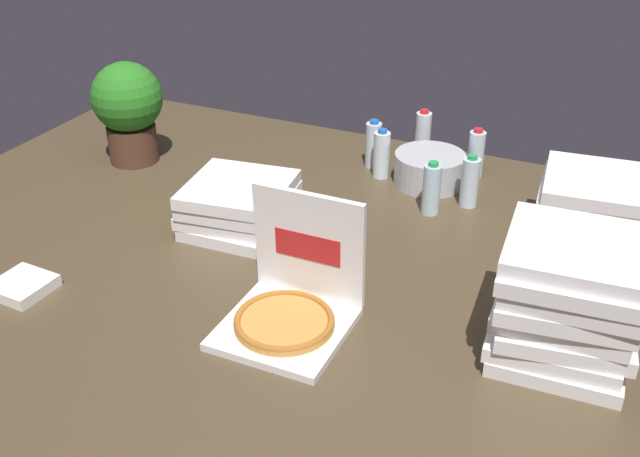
# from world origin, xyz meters

# --- Properties ---
(ground_plane) EXTENTS (3.20, 2.40, 0.02)m
(ground_plane) POSITION_xyz_m (0.00, 0.00, -0.01)
(ground_plane) COLOR #4C3D28
(open_pizza_box) EXTENTS (0.35, 0.36, 0.37)m
(open_pizza_box) POSITION_xyz_m (0.08, -0.21, 0.07)
(open_pizza_box) COLOR white
(open_pizza_box) RESTS_ON ground_plane
(pizza_stack_center_far) EXTENTS (0.39, 0.39, 0.17)m
(pizza_stack_center_far) POSITION_xyz_m (-0.34, 0.22, 0.09)
(pizza_stack_center_far) COLOR white
(pizza_stack_center_far) RESTS_ON ground_plane
(pizza_stack_left_near) EXTENTS (0.40, 0.38, 0.26)m
(pizza_stack_left_near) POSITION_xyz_m (0.80, 0.59, 0.13)
(pizza_stack_left_near) COLOR white
(pizza_stack_left_near) RESTS_ON ground_plane
(pizza_stack_left_far) EXTENTS (0.40, 0.39, 0.35)m
(pizza_stack_left_far) POSITION_xyz_m (0.80, -0.03, 0.17)
(pizza_stack_left_far) COLOR white
(pizza_stack_left_far) RESTS_ON ground_plane
(ice_bucket) EXTENTS (0.28, 0.28, 0.13)m
(ice_bucket) POSITION_xyz_m (0.16, 0.83, 0.06)
(ice_bucket) COLOR #B7BABF
(ice_bucket) RESTS_ON ground_plane
(water_bottle_0) EXTENTS (0.07, 0.07, 0.20)m
(water_bottle_0) POSITION_xyz_m (-0.10, 0.89, 0.10)
(water_bottle_0) COLOR silver
(water_bottle_0) RESTS_ON ground_plane
(water_bottle_1) EXTENTS (0.07, 0.07, 0.20)m
(water_bottle_1) POSITION_xyz_m (0.05, 1.09, 0.10)
(water_bottle_1) COLOR white
(water_bottle_1) RESTS_ON ground_plane
(water_bottle_2) EXTENTS (0.07, 0.07, 0.20)m
(water_bottle_2) POSITION_xyz_m (-0.03, 0.82, 0.10)
(water_bottle_2) COLOR white
(water_bottle_2) RESTS_ON ground_plane
(water_bottle_3) EXTENTS (0.07, 0.07, 0.20)m
(water_bottle_3) POSITION_xyz_m (0.35, 0.72, 0.10)
(water_bottle_3) COLOR silver
(water_bottle_3) RESTS_ON ground_plane
(water_bottle_4) EXTENTS (0.07, 0.07, 0.20)m
(water_bottle_4) POSITION_xyz_m (0.31, 0.98, 0.10)
(water_bottle_4) COLOR silver
(water_bottle_4) RESTS_ON ground_plane
(water_bottle_5) EXTENTS (0.07, 0.07, 0.20)m
(water_bottle_5) POSITION_xyz_m (0.24, 0.60, 0.10)
(water_bottle_5) COLOR silver
(water_bottle_5) RESTS_ON ground_plane
(potted_plant) EXTENTS (0.29, 0.29, 0.42)m
(potted_plant) POSITION_xyz_m (-1.04, 0.53, 0.24)
(potted_plant) COLOR #513323
(potted_plant) RESTS_ON ground_plane
(napkin_pile) EXTENTS (0.17, 0.17, 0.04)m
(napkin_pile) POSITION_xyz_m (-0.75, -0.41, 0.02)
(napkin_pile) COLOR white
(napkin_pile) RESTS_ON ground_plane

